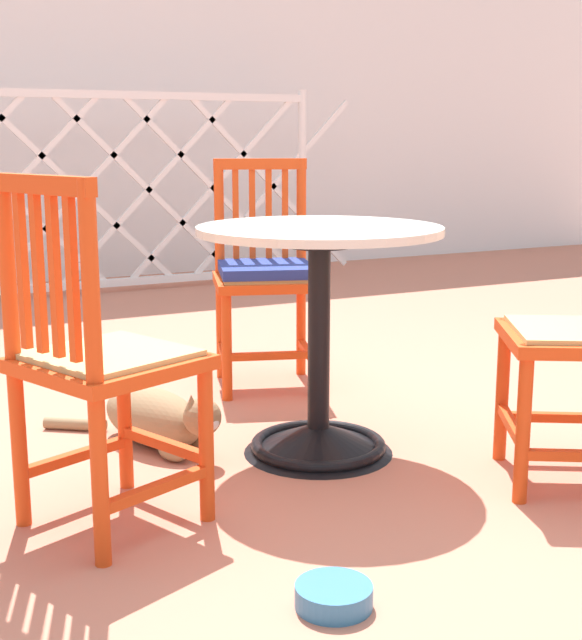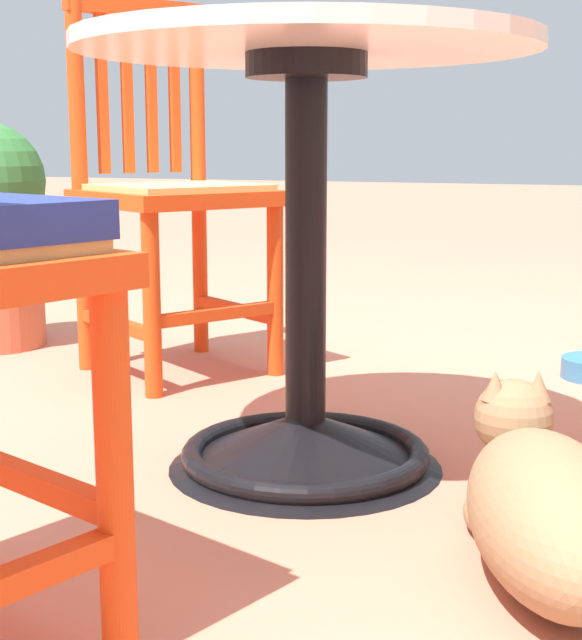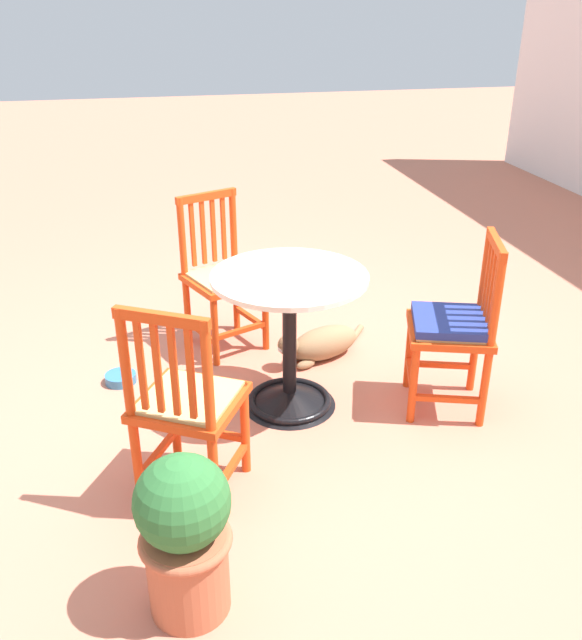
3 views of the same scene
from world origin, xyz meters
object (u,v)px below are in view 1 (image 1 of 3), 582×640
object	(u,v)px
orange_chair_tucked_in	(265,277)
orange_chair_near_fence	(101,365)
tabby_cat	(160,419)
pet_water_bowl	(334,596)
cafe_table	(319,367)

from	to	relation	value
orange_chair_tucked_in	orange_chair_near_fence	bearing A→B (deg)	-131.89
orange_chair_near_fence	tabby_cat	world-z (taller)	orange_chair_near_fence
pet_water_bowl	cafe_table	bearing A→B (deg)	64.09
tabby_cat	cafe_table	bearing A→B (deg)	-31.48
orange_chair_near_fence	orange_chair_tucked_in	size ratio (longest dim) A/B	1.00
cafe_table	pet_water_bowl	distance (m)	0.99
cafe_table	pet_water_bowl	size ratio (longest dim) A/B	4.47
cafe_table	tabby_cat	xyz separation A→B (m)	(-0.44, 0.27, -0.19)
tabby_cat	pet_water_bowl	size ratio (longest dim) A/B	3.76
cafe_table	orange_chair_near_fence	size ratio (longest dim) A/B	0.83
cafe_table	orange_chair_near_fence	bearing A→B (deg)	-162.24
cafe_table	orange_chair_tucked_in	bearing A→B (deg)	77.49
orange_chair_tucked_in	pet_water_bowl	bearing A→B (deg)	-109.76
orange_chair_tucked_in	tabby_cat	bearing A→B (deg)	-139.79
cafe_table	orange_chair_near_fence	distance (m)	0.80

